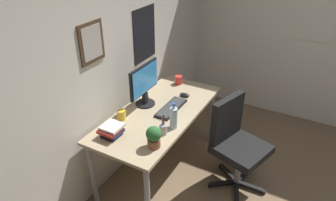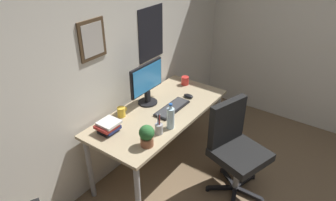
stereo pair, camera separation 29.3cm
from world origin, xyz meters
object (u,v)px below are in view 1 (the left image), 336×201
office_chair (235,140)px  potted_plant (154,136)px  coffee_mug_near (179,80)px  water_bottle (174,118)px  computer_mouse (185,95)px  keyboard (171,108)px  book_stack_left (111,130)px  monitor (144,83)px  coffee_mug_far (122,115)px  pen_cup (163,129)px

office_chair → potted_plant: office_chair is taller
coffee_mug_near → potted_plant: potted_plant is taller
office_chair → water_bottle: water_bottle is taller
computer_mouse → water_bottle: bearing=-163.6°
keyboard → book_stack_left: (-0.65, 0.24, 0.04)m
monitor → coffee_mug_far: 0.40m
keyboard → water_bottle: bearing=-147.8°
keyboard → coffee_mug_far: bearing=140.0°
pen_cup → monitor: bearing=49.3°
office_chair → keyboard: office_chair is taller
keyboard → book_stack_left: book_stack_left is taller
keyboard → book_stack_left: bearing=159.5°
office_chair → computer_mouse: bearing=72.5°
monitor → water_bottle: 0.53m
monitor → pen_cup: 0.59m
keyboard → computer_mouse: (0.30, -0.00, 0.01)m
office_chair → book_stack_left: 1.20m
monitor → computer_mouse: size_ratio=4.18×
coffee_mug_near → coffee_mug_far: same height
keyboard → water_bottle: 0.34m
potted_plant → book_stack_left: bearing=96.8°
office_chair → computer_mouse: (0.21, 0.66, 0.23)m
keyboard → pen_cup: size_ratio=2.15×
monitor → coffee_mug_near: size_ratio=3.70×
keyboard → coffee_mug_far: size_ratio=3.71×
water_bottle → pen_cup: water_bottle is taller
office_chair → coffee_mug_far: bearing=116.0°
office_chair → monitor: 1.05m
office_chair → monitor: monitor is taller
computer_mouse → coffee_mug_near: size_ratio=0.89×
coffee_mug_far → coffee_mug_near: bearing=-7.9°
water_bottle → book_stack_left: (-0.37, 0.41, -0.05)m
pen_cup → potted_plant: bearing=-173.8°
coffee_mug_near → coffee_mug_far: 0.94m
monitor → book_stack_left: bearing=-176.2°
monitor → keyboard: monitor is taller
monitor → keyboard: bearing=-81.5°
potted_plant → office_chair: bearing=-35.9°
keyboard → coffee_mug_far: coffee_mug_far is taller
keyboard → potted_plant: size_ratio=2.21×
pen_cup → water_bottle: bearing=-14.1°
monitor → coffee_mug_far: size_ratio=3.97×
coffee_mug_near → pen_cup: bearing=-160.6°
office_chair → keyboard: size_ratio=2.21×
office_chair → keyboard: 0.70m
water_bottle → book_stack_left: water_bottle is taller
office_chair → potted_plant: bearing=144.1°
coffee_mug_far → potted_plant: 0.53m
water_bottle → monitor: bearing=63.0°
coffee_mug_near → potted_plant: (-1.14, -0.36, 0.06)m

